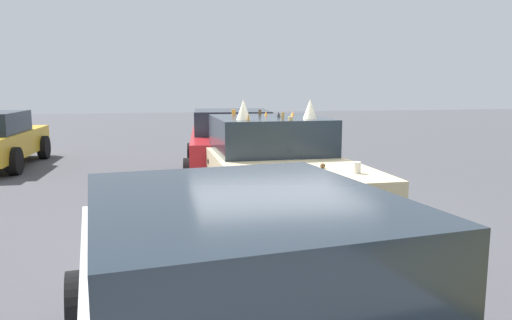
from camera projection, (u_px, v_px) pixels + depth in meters
The scene contains 3 objects.
ground_plane at pixel (275, 217), 7.49m from camera, with size 60.00×60.00×0.00m, color #47474C.
art_car_decorated at pixel (274, 169), 7.47m from camera, with size 4.61×2.14×1.80m.
parked_sedan_near_right at pixel (232, 146), 10.34m from camera, with size 4.10×2.24×1.49m.
Camera 1 is at (-7.07, 1.74, 2.00)m, focal length 34.16 mm.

